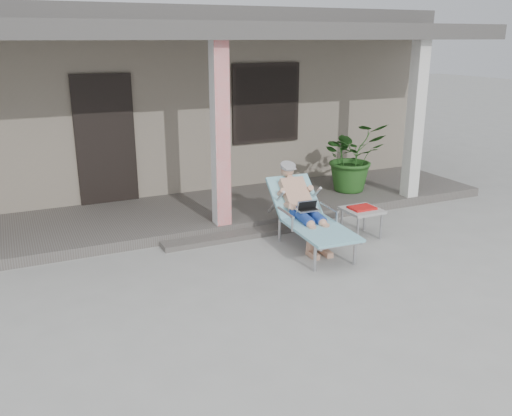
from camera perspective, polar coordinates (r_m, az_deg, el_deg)
name	(u,v)px	position (r m, az deg, el deg)	size (l,w,h in m)	color
ground	(290,291)	(6.33, 3.62, -8.67)	(60.00, 60.00, 0.00)	#9E9E99
house	(145,94)	(11.85, -11.58, 11.71)	(10.40, 5.40, 3.30)	gray
porch_deck	(203,212)	(8.86, -5.59, -0.42)	(10.00, 2.00, 0.15)	#605B56
porch_overhang	(199,38)	(8.39, -6.03, 17.40)	(10.00, 2.30, 2.85)	silver
porch_step	(230,237)	(7.86, -2.78, -3.02)	(2.00, 0.30, 0.07)	#605B56
lounger	(306,197)	(7.44, 5.32, 1.18)	(0.77, 1.80, 1.15)	#B7B7BC
side_table	(362,211)	(7.98, 11.08, -0.36)	(0.51, 0.51, 0.46)	#A5A5A0
potted_palm	(352,156)	(9.83, 10.11, 5.37)	(1.12, 0.97, 1.24)	#26591E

